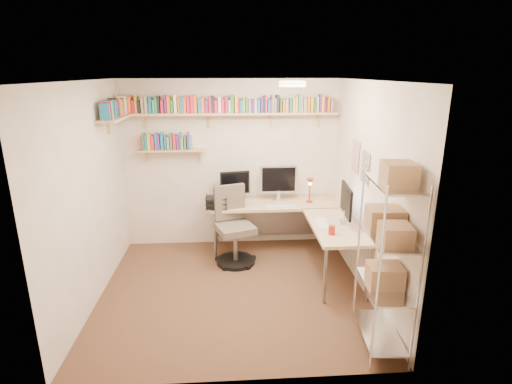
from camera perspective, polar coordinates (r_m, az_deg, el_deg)
ground at (r=5.08m, az=-3.24°, el=-13.88°), size 3.20×3.20×0.00m
room_shell at (r=4.49m, az=-3.51°, el=3.38°), size 3.24×3.04×2.52m
wall_shelves at (r=5.71m, az=-8.22°, el=10.98°), size 3.12×1.09×0.80m
corner_desk at (r=5.67m, az=3.58°, el=-2.41°), size 1.96×1.87×1.27m
office_chair at (r=5.60m, az=-3.20°, el=-5.61°), size 0.61×0.62×1.09m
wire_rack at (r=3.85m, az=18.45°, el=-6.09°), size 0.43×0.78×1.86m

